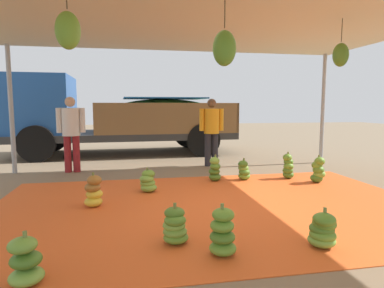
% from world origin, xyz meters
% --- Properties ---
extents(ground_plane, '(40.00, 40.00, 0.00)m').
position_xyz_m(ground_plane, '(0.00, 3.00, 0.00)').
color(ground_plane, '#7F6B51').
extents(tarp_orange, '(6.60, 4.22, 0.01)m').
position_xyz_m(tarp_orange, '(0.00, 0.00, 0.01)').
color(tarp_orange, '#E05B23').
rests_on(tarp_orange, ground).
extents(tent_canopy, '(8.00, 7.00, 2.91)m').
position_xyz_m(tent_canopy, '(-0.00, -0.10, 2.82)').
color(tent_canopy, '#9EA0A5').
rests_on(tent_canopy, ground).
extents(banana_bunch_0, '(0.33, 0.33, 0.45)m').
position_xyz_m(banana_bunch_0, '(1.05, 1.64, 0.20)').
color(banana_bunch_0, '#60932D').
rests_on(banana_bunch_0, tarp_orange).
extents(banana_bunch_1, '(0.37, 0.37, 0.47)m').
position_xyz_m(banana_bunch_1, '(-2.11, -1.84, 0.20)').
color(banana_bunch_1, '#75A83D').
rests_on(banana_bunch_1, tarp_orange).
extents(banana_bunch_2, '(0.34, 0.33, 0.55)m').
position_xyz_m(banana_bunch_2, '(2.41, 1.15, 0.25)').
color(banana_bunch_2, '#477523').
rests_on(banana_bunch_2, tarp_orange).
extents(banana_bunch_3, '(0.34, 0.37, 0.45)m').
position_xyz_m(banana_bunch_3, '(-0.75, -1.21, 0.19)').
color(banana_bunch_3, '#60932D').
rests_on(banana_bunch_3, tarp_orange).
extents(banana_bunch_4, '(0.37, 0.39, 0.52)m').
position_xyz_m(banana_bunch_4, '(-1.77, 0.34, 0.23)').
color(banana_bunch_4, gold).
rests_on(banana_bunch_4, tarp_orange).
extents(banana_bunch_5, '(0.37, 0.38, 0.53)m').
position_xyz_m(banana_bunch_5, '(-0.32, -1.59, 0.23)').
color(banana_bunch_5, '#60932D').
rests_on(banana_bunch_5, tarp_orange).
extents(banana_bunch_6, '(0.38, 0.37, 0.43)m').
position_xyz_m(banana_bunch_6, '(0.79, -1.61, 0.19)').
color(banana_bunch_6, '#6B9E38').
rests_on(banana_bunch_6, tarp_orange).
extents(banana_bunch_7, '(0.37, 0.37, 0.43)m').
position_xyz_m(banana_bunch_7, '(-0.93, 1.05, 0.19)').
color(banana_bunch_7, '#75A83D').
rests_on(banana_bunch_7, tarp_orange).
extents(banana_bunch_8, '(0.32, 0.32, 0.56)m').
position_xyz_m(banana_bunch_8, '(2.00, 1.60, 0.25)').
color(banana_bunch_8, '#477523').
rests_on(banana_bunch_8, tarp_orange).
extents(banana_bunch_9, '(0.30, 0.33, 0.53)m').
position_xyz_m(banana_bunch_9, '(0.44, 1.65, 0.24)').
color(banana_bunch_9, '#477523').
rests_on(banana_bunch_9, tarp_orange).
extents(cargo_truck_main, '(6.92, 2.70, 2.40)m').
position_xyz_m(cargo_truck_main, '(-1.72, 6.01, 1.20)').
color(cargo_truck_main, '#2D2D2D').
rests_on(cargo_truck_main, ground).
extents(worker_0, '(0.63, 0.38, 1.72)m').
position_xyz_m(worker_0, '(-2.53, 3.20, 1.00)').
color(worker_0, maroon).
rests_on(worker_0, ground).
extents(worker_1, '(0.62, 0.38, 1.69)m').
position_xyz_m(worker_1, '(0.80, 3.36, 0.99)').
color(worker_1, '#26262D').
rests_on(worker_1, ground).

